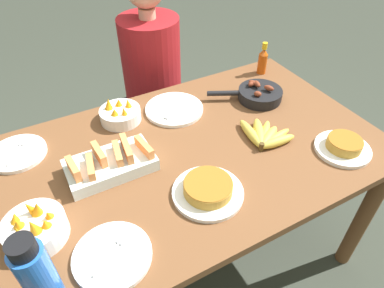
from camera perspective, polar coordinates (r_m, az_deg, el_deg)
ground_plane at (r=1.94m, az=0.00°, el=-17.92°), size 14.00×14.00×0.00m
dining_table at (r=1.41m, az=0.00°, el=-4.08°), size 1.51×0.92×0.76m
banana_bunch at (r=1.41m, az=12.02°, el=1.29°), size 0.19×0.21×0.04m
melon_tray at (r=1.27m, az=-13.43°, el=-3.13°), size 0.31×0.17×0.10m
skillet at (r=1.64m, az=11.02°, el=8.17°), size 0.33×0.22×0.08m
frittata_plate_center at (r=1.17m, az=2.67°, el=-7.61°), size 0.25×0.25×0.06m
frittata_plate_side at (r=1.45m, az=23.92°, el=-0.34°), size 0.21×0.21×0.06m
empty_plate_near_front at (r=1.06m, az=-13.11°, el=-17.68°), size 0.23×0.23×0.02m
empty_plate_far_left at (r=1.48m, az=-27.06°, el=-1.39°), size 0.22×0.22×0.02m
empty_plate_far_right at (r=1.54m, az=-2.97°, el=5.82°), size 0.26×0.26×0.02m
fruit_bowl_mango at (r=1.15m, az=-24.70°, el=-12.59°), size 0.19×0.19×0.12m
fruit_bowl_citrus at (r=1.50m, az=-11.90°, el=4.94°), size 0.17×0.17×0.10m
water_bottle at (r=0.96m, az=-24.39°, el=-19.15°), size 0.08×0.08×0.26m
hot_sauce_bottle at (r=1.84m, az=11.70°, el=13.53°), size 0.05×0.05×0.17m
person_figure at (r=2.06m, az=-6.26°, el=7.24°), size 0.35×0.35×1.25m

